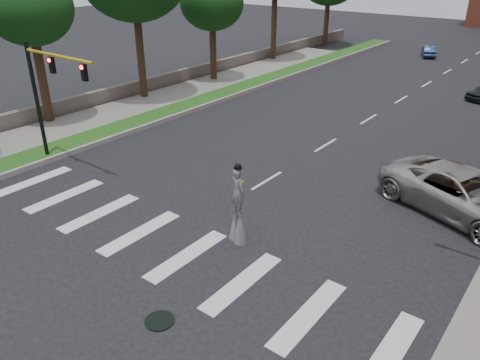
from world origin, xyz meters
TOP-DOWN VIEW (x-y plane):
  - ground_plane at (0.00, 0.00)m, footprint 160.00×160.00m
  - grass_median at (-11.50, 20.00)m, footprint 2.00×60.00m
  - median_curb at (-10.45, 20.00)m, footprint 0.20×60.00m
  - sidewalk_left at (-14.50, 10.00)m, footprint 4.00×60.00m
  - stone_wall at (-17.00, 22.00)m, footprint 0.50×56.00m
  - manhole at (3.00, -2.00)m, footprint 0.90×0.90m
  - traffic_signal at (-9.78, 3.00)m, footprint 5.30×0.23m
  - stilt_performer at (2.13, 2.98)m, footprint 0.82×0.65m
  - suv_crossing at (8.33, 10.38)m, footprint 7.67×5.40m
  - car_mid at (-3.81, 44.15)m, footprint 2.53×3.77m
  - tree_1 at (-16.23, 6.43)m, footprint 5.14×5.14m
  - tree_3 at (-15.22, 21.75)m, footprint 5.27×5.27m

SIDE VIEW (x-z plane):
  - ground_plane at x=0.00m, z-range 0.00..0.00m
  - manhole at x=3.00m, z-range 0.00..0.04m
  - sidewalk_left at x=-14.50m, z-range 0.00..0.18m
  - grass_median at x=-11.50m, z-range 0.00..0.25m
  - median_curb at x=-10.45m, z-range 0.00..0.28m
  - stone_wall at x=-17.00m, z-range 0.00..1.10m
  - car_mid at x=-3.81m, z-range 0.00..1.18m
  - suv_crossing at x=8.33m, z-range 0.00..1.94m
  - stilt_performer at x=2.13m, z-range -0.28..2.97m
  - traffic_signal at x=-9.78m, z-range 1.05..7.25m
  - tree_3 at x=-15.22m, z-range 2.05..10.73m
  - tree_1 at x=-16.23m, z-range 2.41..11.72m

